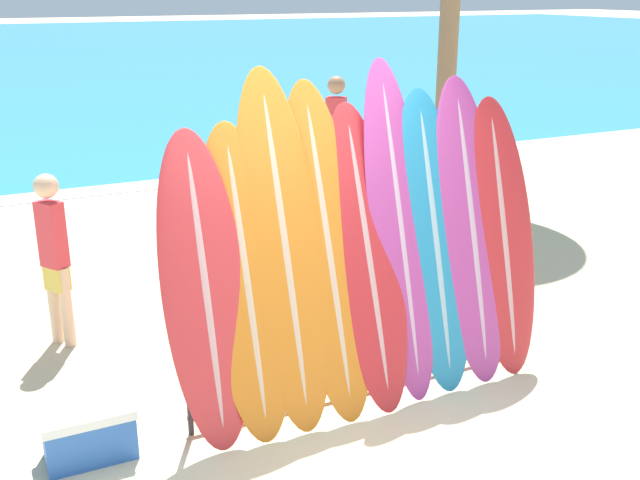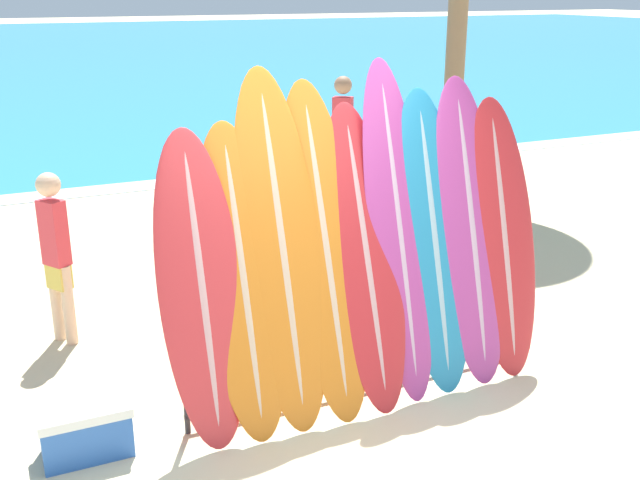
% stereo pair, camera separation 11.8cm
% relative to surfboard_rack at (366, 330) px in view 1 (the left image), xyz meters
% --- Properties ---
extents(ground_plane, '(160.00, 160.00, 0.00)m').
position_rel_surfboard_rack_xyz_m(ground_plane, '(-0.36, -0.66, -0.52)').
color(ground_plane, beige).
extents(ocean_water, '(120.00, 60.00, 0.01)m').
position_rel_surfboard_rack_xyz_m(ocean_water, '(-0.36, 36.24, -0.51)').
color(ocean_water, teal).
rests_on(ocean_water, ground_plane).
extents(surfboard_rack, '(2.78, 0.04, 0.96)m').
position_rel_surfboard_rack_xyz_m(surfboard_rack, '(0.00, 0.00, 0.00)').
color(surfboard_rack, '#28282D').
rests_on(surfboard_rack, ground_plane).
extents(surfboard_slot_0, '(0.58, 0.66, 2.10)m').
position_rel_surfboard_rack_xyz_m(surfboard_slot_0, '(-1.22, -0.01, 0.53)').
color(surfboard_slot_0, red).
rests_on(surfboard_slot_0, ground_plane).
extents(surfboard_slot_1, '(0.57, 0.75, 2.11)m').
position_rel_surfboard_rack_xyz_m(surfboard_slot_1, '(-0.93, 0.01, 0.54)').
color(surfboard_slot_1, orange).
rests_on(surfboard_slot_1, ground_plane).
extents(surfboard_slot_2, '(0.60, 0.87, 2.45)m').
position_rel_surfboard_rack_xyz_m(surfboard_slot_2, '(-0.63, 0.06, 0.71)').
color(surfboard_slot_2, orange).
rests_on(surfboard_slot_2, ground_plane).
extents(surfboard_slot_3, '(0.57, 0.89, 2.34)m').
position_rel_surfboard_rack_xyz_m(surfboard_slot_3, '(-0.29, 0.06, 0.65)').
color(surfboard_slot_3, orange).
rests_on(surfboard_slot_3, ground_plane).
extents(surfboard_slot_4, '(0.56, 0.85, 2.17)m').
position_rel_surfboard_rack_xyz_m(surfboard_slot_4, '(0.01, 0.02, 0.57)').
color(surfboard_slot_4, red).
rests_on(surfboard_slot_4, ground_plane).
extents(surfboard_slot_5, '(0.49, 0.81, 2.47)m').
position_rel_surfboard_rack_xyz_m(surfboard_slot_5, '(0.31, 0.06, 0.72)').
color(surfboard_slot_5, '#B23D8E').
rests_on(surfboard_slot_5, ground_plane).
extents(surfboard_slot_6, '(0.59, 0.72, 2.25)m').
position_rel_surfboard_rack_xyz_m(surfboard_slot_6, '(0.59, 0.03, 0.61)').
color(surfboard_slot_6, teal).
rests_on(surfboard_slot_6, ground_plane).
extents(surfboard_slot_7, '(0.59, 0.74, 2.32)m').
position_rel_surfboard_rack_xyz_m(surfboard_slot_7, '(0.93, 0.03, 0.64)').
color(surfboard_slot_7, '#B23D8E').
rests_on(surfboard_slot_7, ground_plane).
extents(surfboard_slot_8, '(0.60, 0.67, 2.15)m').
position_rel_surfboard_rack_xyz_m(surfboard_slot_8, '(1.21, 0.00, 0.56)').
color(surfboard_slot_8, red).
rests_on(surfboard_slot_8, ground_plane).
extents(person_near_water, '(0.24, 0.26, 1.51)m').
position_rel_surfboard_rack_xyz_m(person_near_water, '(-1.97, 1.84, 0.31)').
color(person_near_water, beige).
rests_on(person_near_water, ground_plane).
extents(person_mid_beach, '(0.31, 0.30, 1.81)m').
position_rel_surfboard_rack_xyz_m(person_mid_beach, '(2.10, 4.72, 0.47)').
color(person_mid_beach, '#A87A5B').
rests_on(person_mid_beach, ground_plane).
extents(cooler_box, '(0.59, 0.34, 0.36)m').
position_rel_surfboard_rack_xyz_m(cooler_box, '(-2.04, 0.03, -0.33)').
color(cooler_box, '#2D60B7').
rests_on(cooler_box, ground_plane).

